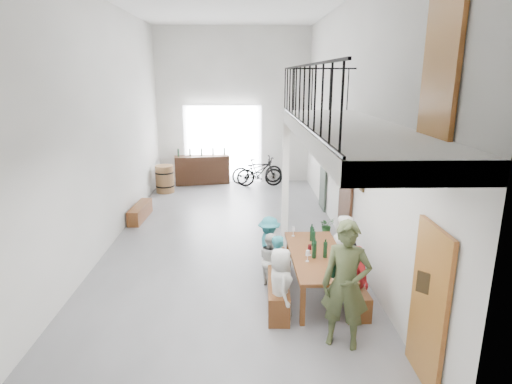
{
  "coord_description": "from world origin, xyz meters",
  "views": [
    {
      "loc": [
        0.41,
        -9.64,
        3.85
      ],
      "look_at": [
        0.65,
        -0.5,
        1.34
      ],
      "focal_mm": 30.0,
      "sensor_mm": 36.0,
      "label": 1
    }
  ],
  "objects_px": {
    "side_bench": "(140,212)",
    "oak_barrel": "(165,179)",
    "tasting_table": "(317,259)",
    "bench_inner": "(277,283)",
    "serving_counter": "(202,170)",
    "host_standing": "(346,285)",
    "bicycle_near": "(257,170)"
  },
  "relations": [
    {
      "from": "side_bench",
      "to": "serving_counter",
      "type": "relative_size",
      "value": 0.73
    },
    {
      "from": "bench_inner",
      "to": "serving_counter",
      "type": "bearing_deg",
      "value": 107.0
    },
    {
      "from": "bench_inner",
      "to": "serving_counter",
      "type": "relative_size",
      "value": 1.1
    },
    {
      "from": "serving_counter",
      "to": "bicycle_near",
      "type": "height_order",
      "value": "serving_counter"
    },
    {
      "from": "tasting_table",
      "to": "side_bench",
      "type": "relative_size",
      "value": 1.59
    },
    {
      "from": "side_bench",
      "to": "serving_counter",
      "type": "distance_m",
      "value": 4.22
    },
    {
      "from": "bench_inner",
      "to": "side_bench",
      "type": "xyz_separation_m",
      "value": [
        -3.47,
        4.35,
        -0.05
      ]
    },
    {
      "from": "side_bench",
      "to": "oak_barrel",
      "type": "distance_m",
      "value": 2.83
    },
    {
      "from": "side_bench",
      "to": "oak_barrel",
      "type": "xyz_separation_m",
      "value": [
        0.19,
        2.81,
        0.26
      ]
    },
    {
      "from": "tasting_table",
      "to": "oak_barrel",
      "type": "xyz_separation_m",
      "value": [
        -3.98,
        7.15,
        -0.25
      ]
    },
    {
      "from": "bench_inner",
      "to": "side_bench",
      "type": "relative_size",
      "value": 1.5
    },
    {
      "from": "serving_counter",
      "to": "bicycle_near",
      "type": "relative_size",
      "value": 1.03
    },
    {
      "from": "tasting_table",
      "to": "bench_inner",
      "type": "distance_m",
      "value": 0.83
    },
    {
      "from": "host_standing",
      "to": "bicycle_near",
      "type": "xyz_separation_m",
      "value": [
        -0.99,
        9.75,
        -0.46
      ]
    },
    {
      "from": "serving_counter",
      "to": "host_standing",
      "type": "relative_size",
      "value": 1.02
    },
    {
      "from": "side_bench",
      "to": "tasting_table",
      "type": "bearing_deg",
      "value": -46.14
    },
    {
      "from": "serving_counter",
      "to": "oak_barrel",
      "type": "bearing_deg",
      "value": -144.06
    },
    {
      "from": "side_bench",
      "to": "host_standing",
      "type": "height_order",
      "value": "host_standing"
    },
    {
      "from": "side_bench",
      "to": "host_standing",
      "type": "distance_m",
      "value": 7.29
    },
    {
      "from": "tasting_table",
      "to": "bicycle_near",
      "type": "distance_m",
      "value": 8.32
    },
    {
      "from": "oak_barrel",
      "to": "bicycle_near",
      "type": "distance_m",
      "value": 3.35
    },
    {
      "from": "tasting_table",
      "to": "oak_barrel",
      "type": "bearing_deg",
      "value": 118.24
    },
    {
      "from": "side_bench",
      "to": "bicycle_near",
      "type": "bearing_deg",
      "value": 49.62
    },
    {
      "from": "oak_barrel",
      "to": "bicycle_near",
      "type": "xyz_separation_m",
      "value": [
        3.16,
        1.13,
        0.04
      ]
    },
    {
      "from": "oak_barrel",
      "to": "tasting_table",
      "type": "bearing_deg",
      "value": -60.89
    },
    {
      "from": "host_standing",
      "to": "tasting_table",
      "type": "bearing_deg",
      "value": 116.4
    },
    {
      "from": "serving_counter",
      "to": "bench_inner",
      "type": "bearing_deg",
      "value": -85.41
    },
    {
      "from": "serving_counter",
      "to": "bicycle_near",
      "type": "xyz_separation_m",
      "value": [
        2.01,
        -0.05,
        -0.02
      ]
    },
    {
      "from": "tasting_table",
      "to": "bench_inner",
      "type": "relative_size",
      "value": 1.06
    },
    {
      "from": "tasting_table",
      "to": "oak_barrel",
      "type": "relative_size",
      "value": 2.46
    },
    {
      "from": "tasting_table",
      "to": "side_bench",
      "type": "xyz_separation_m",
      "value": [
        -4.17,
        4.34,
        -0.51
      ]
    },
    {
      "from": "tasting_table",
      "to": "side_bench",
      "type": "height_order",
      "value": "tasting_table"
    }
  ]
}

